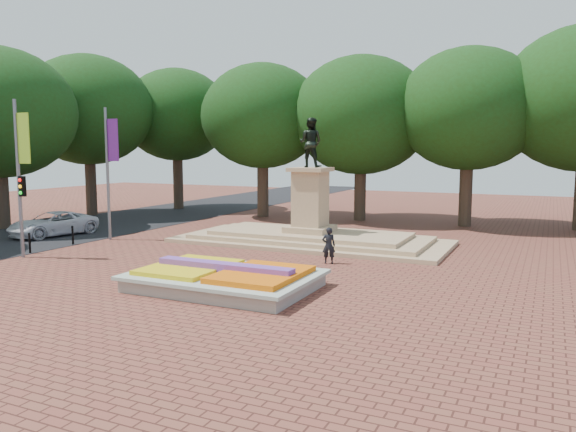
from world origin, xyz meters
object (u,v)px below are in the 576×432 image
object	(u,v)px
monument	(310,226)
van	(53,224)
flower_bed	(225,278)
pedestrian	(329,245)

from	to	relation	value
monument	van	xyz separation A→B (m)	(-14.02, -3.85, -0.21)
van	monument	bearing A→B (deg)	27.51
flower_bed	pedestrian	xyz separation A→B (m)	(1.70, 5.58, 0.40)
van	flower_bed	bearing A→B (deg)	-10.08
monument	van	world-z (taller)	monument
van	pedestrian	size ratio (longest dim) A/B	3.10
pedestrian	monument	bearing A→B (deg)	-82.10
flower_bed	pedestrian	world-z (taller)	pedestrian
flower_bed	van	size ratio (longest dim) A/B	1.31
van	pedestrian	bearing A→B (deg)	10.19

